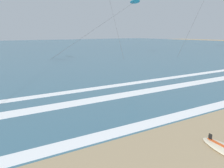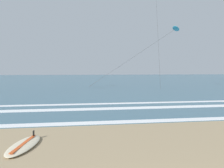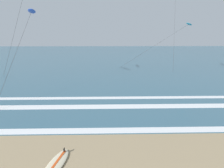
# 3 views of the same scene
# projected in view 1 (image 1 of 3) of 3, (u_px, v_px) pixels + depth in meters

# --- Properties ---
(ocean_surface) EXTENTS (140.00, 90.00, 0.01)m
(ocean_surface) POSITION_uv_depth(u_px,v_px,m) (1.00, 48.00, 46.49)
(ocean_surface) COLOR #386075
(ocean_surface) RESTS_ON ground
(wave_foam_shoreline) EXTENTS (59.74, 0.63, 0.01)m
(wave_foam_shoreline) POSITION_uv_depth(u_px,v_px,m) (220.00, 105.00, 10.52)
(wave_foam_shoreline) COLOR white
(wave_foam_shoreline) RESTS_ON ocean_surface
(wave_foam_mid_break) EXTENTS (41.56, 0.85, 0.01)m
(wave_foam_mid_break) POSITION_uv_depth(u_px,v_px,m) (173.00, 87.00, 14.03)
(wave_foam_mid_break) COLOR white
(wave_foam_mid_break) RESTS_ON ocean_surface
(wave_foam_outer_break) EXTENTS (46.11, 0.62, 0.01)m
(wave_foam_outer_break) POSITION_uv_depth(u_px,v_px,m) (99.00, 88.00, 13.69)
(wave_foam_outer_break) COLOR white
(wave_foam_outer_break) RESTS_ON ocean_surface
(kite_cyan_far_left) EXTENTS (10.11, 4.98, 6.62)m
(kite_cyan_far_left) POSITION_uv_depth(u_px,v_px,m) (134.00, 2.00, 28.58)
(kite_cyan_far_left) COLOR #23A8C6
(kite_cyan_far_left) RESTS_ON ground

